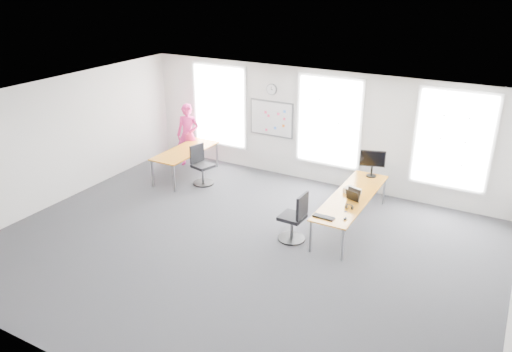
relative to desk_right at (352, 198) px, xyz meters
The scene contains 22 objects.
floor 2.69m from the desk_right, 129.62° to the right, with size 10.00×10.00×0.00m, color #26262A.
ceiling 3.48m from the desk_right, 129.62° to the right, with size 10.00×10.00×0.00m, color silver.
wall_back 2.72m from the desk_right, 129.67° to the left, with size 10.00×10.00×0.00m, color silver.
wall_front 6.28m from the desk_right, 105.44° to the right, with size 10.00×10.00×0.00m, color silver.
wall_left 7.00m from the desk_right, 163.27° to the right, with size 10.00×10.00×0.00m, color silver.
window_left 5.16m from the desk_right, 157.09° to the left, with size 1.60×0.06×2.20m, color white.
window_mid 2.60m from the desk_right, 124.58° to the left, with size 1.60×0.06×2.20m, color white.
window_right 2.76m from the desk_right, 50.15° to the left, with size 1.60×0.06×2.20m, color white.
desk_right is the anchor object (origin of this frame).
desk_left 4.91m from the desk_right, behind, with size 0.84×2.09×0.76m.
chair_right 1.44m from the desk_right, 124.70° to the right, with size 0.58×0.58×1.09m.
chair_left 4.27m from the desk_right, behind, with size 0.58×0.58×1.05m.
person 5.50m from the desk_right, 166.24° to the left, with size 0.66×0.43×1.80m, color #C12369.
whiteboard 3.70m from the desk_right, 146.79° to the left, with size 1.20×0.03×0.90m, color silver.
wall_clock 3.96m from the desk_right, 146.79° to the left, with size 0.30×0.30×0.04m, color gray.
keyboard 1.26m from the desk_right, 97.08° to the right, with size 0.44×0.16×0.02m, color black.
mouse 1.14m from the desk_right, 77.58° to the right, with size 0.06×0.10×0.04m, color black.
lens_cap 0.79m from the desk_right, 79.84° to the right, with size 0.06×0.06×0.01m, color black.
headphones 0.64m from the desk_right, 76.46° to the right, with size 0.17×0.09×0.10m.
laptop_sleeve 0.29m from the desk_right, 66.95° to the right, with size 0.33×0.26×0.26m.
paper_stack 0.18m from the desk_right, 107.05° to the left, with size 0.33×0.25×0.11m, color #F5E9C6.
monitor 1.35m from the desk_right, 88.48° to the left, with size 0.57×0.24×0.65m.
Camera 1 is at (4.61, -7.60, 5.33)m, focal length 35.00 mm.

